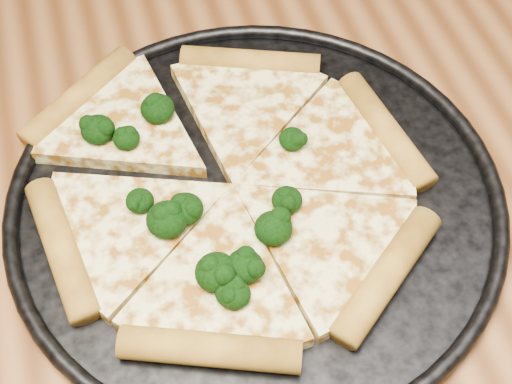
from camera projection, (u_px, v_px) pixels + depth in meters
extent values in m
cube|color=brown|center=(189.00, 207.00, 0.63)|extent=(1.20, 0.90, 0.04)
cube|color=brown|center=(467.00, 79.00, 1.24)|extent=(0.06, 0.06, 0.71)
cylinder|color=black|center=(256.00, 201.00, 0.60)|extent=(0.39, 0.39, 0.01)
torus|color=black|center=(256.00, 196.00, 0.60)|extent=(0.41, 0.41, 0.01)
cylinder|color=gold|center=(385.00, 130.00, 0.63)|extent=(0.04, 0.13, 0.02)
cylinder|color=gold|center=(250.00, 62.00, 0.68)|extent=(0.13, 0.07, 0.02)
cylinder|color=gold|center=(79.00, 97.00, 0.65)|extent=(0.12, 0.10, 0.02)
cylinder|color=gold|center=(62.00, 248.00, 0.56)|extent=(0.04, 0.13, 0.02)
cylinder|color=gold|center=(210.00, 349.00, 0.51)|extent=(0.13, 0.07, 0.02)
cylinder|color=gold|center=(387.00, 275.00, 0.55)|extent=(0.12, 0.10, 0.02)
ellipsoid|color=black|center=(157.00, 109.00, 0.63)|extent=(0.03, 0.03, 0.02)
ellipsoid|color=black|center=(292.00, 139.00, 0.61)|extent=(0.02, 0.02, 0.02)
ellipsoid|color=black|center=(244.00, 266.00, 0.54)|extent=(0.03, 0.03, 0.02)
ellipsoid|color=black|center=(273.00, 228.00, 0.56)|extent=(0.03, 0.03, 0.02)
ellipsoid|color=black|center=(185.00, 209.00, 0.57)|extent=(0.03, 0.03, 0.02)
ellipsoid|color=black|center=(231.00, 292.00, 0.53)|extent=(0.02, 0.02, 0.02)
ellipsoid|color=black|center=(287.00, 200.00, 0.58)|extent=(0.02, 0.02, 0.02)
ellipsoid|color=black|center=(140.00, 201.00, 0.58)|extent=(0.02, 0.02, 0.02)
ellipsoid|color=black|center=(277.00, 231.00, 0.56)|extent=(0.02, 0.02, 0.02)
ellipsoid|color=black|center=(217.00, 272.00, 0.54)|extent=(0.03, 0.03, 0.02)
ellipsoid|color=black|center=(167.00, 219.00, 0.56)|extent=(0.03, 0.03, 0.02)
ellipsoid|color=black|center=(98.00, 130.00, 0.62)|extent=(0.03, 0.03, 0.02)
ellipsoid|color=black|center=(235.00, 294.00, 0.53)|extent=(0.02, 0.02, 0.02)
ellipsoid|color=black|center=(126.00, 138.00, 0.61)|extent=(0.02, 0.02, 0.02)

